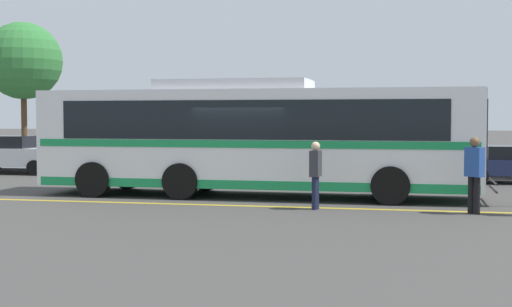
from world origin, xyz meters
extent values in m
plane|color=#423F3D|center=(0.00, 0.00, 0.00)|extent=(220.00, 220.00, 0.00)
cube|color=gold|center=(0.23, -1.92, 0.00)|extent=(32.23, 0.20, 0.01)
cube|color=#99999E|center=(0.23, 7.39, 0.07)|extent=(40.23, 0.36, 0.15)
cube|color=white|center=(0.23, 0.28, 1.66)|extent=(12.25, 2.64, 2.68)
cube|color=black|center=(0.23, 0.28, 2.18)|extent=(10.54, 2.67, 1.05)
cube|color=#198C4C|center=(0.23, 0.28, 1.53)|extent=(12.01, 2.68, 0.20)
cube|color=#198C4C|center=(0.23, 0.28, 0.44)|extent=(12.01, 2.67, 0.24)
cube|color=black|center=(6.37, 0.22, 1.71)|extent=(0.06, 2.23, 1.98)
cube|color=black|center=(6.37, 0.22, 2.85)|extent=(0.06, 1.77, 0.24)
cube|color=silver|center=(-0.38, 0.29, 3.15)|extent=(4.30, 2.06, 0.29)
cube|color=black|center=(6.65, 0.22, 0.55)|extent=(0.06, 1.90, 0.04)
cube|color=black|center=(6.65, 0.22, 0.35)|extent=(0.06, 1.90, 0.04)
cylinder|color=black|center=(4.04, 1.46, 0.50)|extent=(1.00, 0.29, 1.00)
cylinder|color=black|center=(4.02, -0.97, 0.50)|extent=(1.00, 0.29, 1.00)
cylinder|color=black|center=(-1.59, 1.51, 0.50)|extent=(1.00, 0.29, 1.00)
cylinder|color=black|center=(-1.61, -0.92, 0.50)|extent=(1.00, 0.29, 1.00)
cylinder|color=black|center=(-4.16, 1.54, 0.50)|extent=(1.00, 0.29, 1.00)
cylinder|color=black|center=(-4.18, -0.90, 0.50)|extent=(1.00, 0.29, 1.00)
cube|color=silver|center=(-10.99, 6.37, 0.66)|extent=(4.32, 1.98, 0.73)
cube|color=black|center=(-11.10, 6.37, 1.27)|extent=(1.85, 1.66, 0.48)
cylinder|color=black|center=(-9.72, 7.28, 0.30)|extent=(0.61, 0.23, 0.60)
cylinder|color=black|center=(-9.64, 5.57, 0.30)|extent=(0.61, 0.23, 0.60)
cube|color=black|center=(-4.55, 6.60, 0.57)|extent=(4.71, 2.06, 0.54)
cube|color=black|center=(-4.66, 6.61, 1.13)|extent=(2.04, 1.65, 0.59)
cylinder|color=black|center=(-3.06, 7.31, 0.30)|extent=(0.61, 0.24, 0.60)
cylinder|color=black|center=(-3.19, 5.68, 0.30)|extent=(0.61, 0.24, 0.60)
cylinder|color=black|center=(-5.90, 7.52, 0.30)|extent=(0.61, 0.24, 0.60)
cylinder|color=black|center=(-6.03, 5.89, 0.30)|extent=(0.61, 0.24, 0.60)
cube|color=silver|center=(1.75, 6.45, 0.64)|extent=(4.24, 2.06, 0.68)
cube|color=black|center=(1.65, 6.45, 1.28)|extent=(1.82, 1.73, 0.60)
cylinder|color=black|center=(3.08, 7.29, 0.30)|extent=(0.61, 0.23, 0.60)
cylinder|color=black|center=(3.00, 5.50, 0.30)|extent=(0.61, 0.23, 0.60)
cylinder|color=black|center=(0.50, 7.40, 0.30)|extent=(0.61, 0.23, 0.60)
cylinder|color=black|center=(0.43, 5.61, 0.30)|extent=(0.61, 0.23, 0.60)
cube|color=black|center=(7.86, 6.18, 1.04)|extent=(1.78, 1.66, 0.46)
cylinder|color=black|center=(6.66, 6.96, 0.30)|extent=(0.61, 0.23, 0.60)
cylinder|color=black|center=(6.76, 5.27, 0.30)|extent=(0.61, 0.23, 0.60)
cylinder|color=black|center=(6.02, -2.32, 0.43)|extent=(0.14, 0.14, 0.87)
cylinder|color=black|center=(5.89, -2.21, 0.43)|extent=(0.14, 0.14, 0.87)
cube|color=#264C99|center=(5.95, -2.27, 1.21)|extent=(0.46, 0.44, 0.69)
sphere|color=brown|center=(5.95, -2.27, 1.67)|extent=(0.23, 0.23, 0.23)
cylinder|color=#191E38|center=(2.26, -2.11, 0.40)|extent=(0.14, 0.14, 0.80)
cylinder|color=#191E38|center=(2.24, -2.28, 0.40)|extent=(0.14, 0.14, 0.80)
cube|color=#333338|center=(2.25, -2.19, 1.12)|extent=(0.26, 0.44, 0.63)
sphere|color=beige|center=(2.25, -2.19, 1.54)|extent=(0.22, 0.22, 0.22)
cylinder|color=#513823|center=(-13.81, 12.04, 1.79)|extent=(0.28, 0.28, 3.59)
sphere|color=#337A38|center=(-13.81, 12.04, 4.98)|extent=(3.73, 3.73, 3.73)
camera|label=1|loc=(4.47, -19.39, 2.23)|focal=50.00mm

